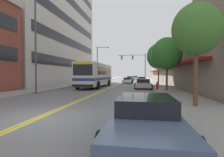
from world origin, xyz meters
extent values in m
plane|color=slate|center=(0.00, 37.00, 0.00)|extent=(240.00, 240.00, 0.00)
cube|color=gray|center=(-7.09, 37.00, 0.07)|extent=(3.18, 106.00, 0.14)
cube|color=gray|center=(7.09, 37.00, 0.07)|extent=(3.18, 106.00, 0.14)
cube|color=yellow|center=(-0.10, 37.00, 0.00)|extent=(0.14, 106.00, 0.01)
cube|color=yellow|center=(0.10, 37.00, 0.00)|extent=(0.14, 106.00, 0.01)
cube|color=#BCB7AD|center=(-14.93, 25.64, 15.59)|extent=(12.00, 27.90, 31.17)
cube|color=black|center=(-8.89, 25.64, 3.90)|extent=(0.08, 25.67, 1.40)
cube|color=black|center=(-8.89, 25.64, 7.79)|extent=(0.08, 25.67, 1.40)
cube|color=black|center=(-8.89, 25.64, 11.69)|extent=(0.08, 25.67, 1.40)
cube|color=black|center=(-8.89, 25.64, 15.59)|extent=(0.08, 25.67, 1.40)
cube|color=gray|center=(12.93, 37.00, 4.38)|extent=(8.00, 68.00, 8.76)
cube|color=maroon|center=(8.38, 37.00, 2.90)|extent=(1.10, 61.20, 0.24)
cube|color=black|center=(8.89, 37.00, 5.43)|extent=(0.08, 61.20, 1.40)
cube|color=silver|center=(-2.17, 17.60, 1.79)|extent=(2.48, 11.44, 2.88)
cube|color=navy|center=(-2.17, 17.60, 1.22)|extent=(2.50, 11.46, 0.32)
cube|color=black|center=(-2.17, 18.17, 2.25)|extent=(2.51, 8.92, 1.04)
cube|color=black|center=(-2.17, 11.86, 2.31)|extent=(2.23, 0.04, 1.27)
cube|color=yellow|center=(-2.17, 11.85, 3.03)|extent=(1.78, 0.06, 0.28)
cube|color=black|center=(-2.17, 11.84, 0.53)|extent=(2.43, 0.08, 0.32)
cylinder|color=black|center=(-3.44, 13.71, 0.50)|extent=(0.30, 1.00, 1.00)
cylinder|color=black|center=(-0.90, 13.71, 0.50)|extent=(0.30, 1.00, 1.00)
cylinder|color=black|center=(-3.44, 20.74, 0.50)|extent=(0.30, 1.00, 1.00)
cylinder|color=black|center=(-0.90, 20.74, 0.50)|extent=(0.30, 1.00, 1.00)
cube|color=#232328|center=(-4.36, 31.70, 0.51)|extent=(1.93, 4.73, 0.67)
cube|color=black|center=(-4.36, 31.89, 1.07)|extent=(1.66, 2.08, 0.45)
cylinder|color=black|center=(-5.35, 30.24, 0.31)|extent=(0.22, 0.63, 0.63)
cylinder|color=black|center=(-3.37, 30.24, 0.31)|extent=(0.22, 0.63, 0.63)
cylinder|color=black|center=(-5.35, 33.17, 0.31)|extent=(0.22, 0.63, 0.63)
cylinder|color=black|center=(-3.37, 33.17, 0.31)|extent=(0.22, 0.63, 0.63)
sphere|color=silver|center=(-5.03, 29.32, 0.54)|extent=(0.16, 0.16, 0.16)
sphere|color=silver|center=(-3.68, 29.32, 0.54)|extent=(0.16, 0.16, 0.16)
cube|color=red|center=(-5.05, 34.08, 0.54)|extent=(0.18, 0.04, 0.10)
cube|color=red|center=(-3.66, 34.08, 0.54)|extent=(0.18, 0.04, 0.10)
cube|color=#475675|center=(4.26, -1.60, 0.45)|extent=(1.73, 4.80, 0.55)
cube|color=black|center=(4.26, -1.41, 0.94)|extent=(1.49, 2.11, 0.41)
cylinder|color=black|center=(3.37, -3.09, 0.32)|extent=(0.22, 0.64, 0.64)
cylinder|color=black|center=(5.15, -3.09, 0.32)|extent=(0.22, 0.64, 0.64)
cylinder|color=black|center=(3.37, -0.11, 0.32)|extent=(0.22, 0.64, 0.64)
cylinder|color=black|center=(5.15, -0.11, 0.32)|extent=(0.22, 0.64, 0.64)
cube|color=red|center=(3.63, 0.81, 0.48)|extent=(0.18, 0.04, 0.10)
cube|color=red|center=(4.88, 0.81, 0.48)|extent=(0.18, 0.04, 0.10)
cube|color=#BCAD89|center=(4.42, 16.22, 0.46)|extent=(1.86, 4.55, 0.55)
cube|color=black|center=(4.42, 16.40, 0.97)|extent=(1.60, 2.00, 0.47)
cylinder|color=black|center=(3.48, 14.81, 0.34)|extent=(0.22, 0.69, 0.69)
cylinder|color=black|center=(5.37, 14.81, 0.34)|extent=(0.22, 0.69, 0.69)
cylinder|color=black|center=(3.48, 17.63, 0.34)|extent=(0.22, 0.69, 0.69)
cylinder|color=black|center=(5.37, 17.63, 0.34)|extent=(0.22, 0.69, 0.69)
sphere|color=silver|center=(3.78, 13.93, 0.49)|extent=(0.16, 0.16, 0.16)
sphere|color=silver|center=(5.07, 13.93, 0.49)|extent=(0.16, 0.16, 0.16)
cube|color=red|center=(3.76, 18.50, 0.49)|extent=(0.18, 0.04, 0.10)
cube|color=red|center=(5.09, 18.50, 0.49)|extent=(0.18, 0.04, 0.10)
cube|color=black|center=(4.32, 36.46, 0.45)|extent=(1.77, 4.48, 0.57)
cube|color=black|center=(4.32, 36.64, 0.98)|extent=(1.52, 1.97, 0.48)
cylinder|color=black|center=(3.41, 35.07, 0.31)|extent=(0.22, 0.62, 0.62)
cylinder|color=black|center=(5.22, 35.07, 0.31)|extent=(0.22, 0.62, 0.62)
cylinder|color=black|center=(3.41, 37.85, 0.31)|extent=(0.22, 0.62, 0.62)
cylinder|color=black|center=(5.22, 37.85, 0.31)|extent=(0.22, 0.62, 0.62)
sphere|color=silver|center=(3.70, 34.20, 0.48)|extent=(0.16, 0.16, 0.16)
sphere|color=silver|center=(4.93, 34.20, 0.48)|extent=(0.16, 0.16, 0.16)
cube|color=red|center=(3.68, 38.71, 0.48)|extent=(0.18, 0.04, 0.10)
cube|color=red|center=(4.95, 38.71, 0.48)|extent=(0.18, 0.04, 0.10)
cube|color=white|center=(1.44, 29.50, 0.44)|extent=(1.81, 4.12, 0.56)
cube|color=black|center=(1.44, 29.66, 0.94)|extent=(1.55, 1.81, 0.44)
cylinder|color=black|center=(0.51, 28.22, 0.30)|extent=(0.22, 0.61, 0.61)
cylinder|color=black|center=(2.36, 28.22, 0.30)|extent=(0.22, 0.61, 0.61)
cylinder|color=black|center=(0.51, 30.78, 0.30)|extent=(0.22, 0.61, 0.61)
cylinder|color=black|center=(2.36, 30.78, 0.30)|extent=(0.22, 0.61, 0.61)
sphere|color=silver|center=(0.80, 27.42, 0.47)|extent=(0.16, 0.16, 0.16)
sphere|color=silver|center=(2.07, 27.42, 0.47)|extent=(0.16, 0.16, 0.16)
cube|color=red|center=(0.79, 31.57, 0.47)|extent=(0.18, 0.04, 0.10)
cube|color=red|center=(2.09, 31.57, 0.47)|extent=(0.18, 0.04, 0.10)
cube|color=beige|center=(2.09, 59.35, 0.52)|extent=(1.88, 4.63, 0.66)
cube|color=black|center=(2.09, 59.54, 1.06)|extent=(1.62, 2.04, 0.41)
cylinder|color=black|center=(1.12, 57.92, 0.34)|extent=(0.22, 0.69, 0.69)
cylinder|color=black|center=(3.05, 57.92, 0.34)|extent=(0.22, 0.69, 0.69)
cylinder|color=black|center=(1.12, 60.79, 0.34)|extent=(0.22, 0.69, 0.69)
cylinder|color=black|center=(3.05, 60.79, 0.34)|extent=(0.22, 0.69, 0.69)
sphere|color=silver|center=(1.43, 57.02, 0.55)|extent=(0.16, 0.16, 0.16)
sphere|color=silver|center=(2.74, 57.02, 0.55)|extent=(0.16, 0.16, 0.16)
cube|color=red|center=(1.41, 61.68, 0.55)|extent=(0.18, 0.04, 0.10)
cube|color=red|center=(2.76, 61.68, 0.55)|extent=(0.18, 0.04, 0.10)
cube|color=#38383D|center=(1.17, 41.73, 0.50)|extent=(1.72, 4.17, 0.61)
cube|color=black|center=(1.17, 41.89, 1.06)|extent=(1.48, 1.84, 0.52)
cylinder|color=black|center=(0.29, 40.43, 0.35)|extent=(0.22, 0.69, 0.69)
cylinder|color=black|center=(2.05, 40.43, 0.35)|extent=(0.22, 0.69, 0.69)
cylinder|color=black|center=(0.29, 43.02, 0.35)|extent=(0.22, 0.69, 0.69)
cylinder|color=black|center=(2.05, 43.02, 0.35)|extent=(0.22, 0.69, 0.69)
sphere|color=silver|center=(0.57, 39.62, 0.53)|extent=(0.16, 0.16, 0.16)
sphere|color=silver|center=(1.77, 39.62, 0.53)|extent=(0.16, 0.16, 0.16)
cube|color=red|center=(0.55, 43.82, 0.53)|extent=(0.18, 0.04, 0.10)
cube|color=red|center=(1.79, 43.82, 0.53)|extent=(0.18, 0.04, 0.10)
cylinder|color=#47474C|center=(5.20, 38.52, 3.55)|extent=(0.18, 0.18, 7.10)
cylinder|color=#47474C|center=(1.69, 38.52, 6.75)|extent=(7.02, 0.11, 0.11)
cube|color=black|center=(2.04, 38.52, 6.15)|extent=(0.34, 0.26, 0.92)
sphere|color=red|center=(2.04, 38.36, 6.42)|extent=(0.18, 0.18, 0.18)
sphere|color=yellow|center=(2.04, 38.36, 6.15)|extent=(0.18, 0.18, 0.18)
sphere|color=green|center=(2.04, 38.36, 5.87)|extent=(0.18, 0.18, 0.18)
cylinder|color=black|center=(2.04, 38.52, 6.68)|extent=(0.02, 0.02, 0.14)
cube|color=black|center=(-0.76, 38.52, 6.15)|extent=(0.34, 0.26, 0.92)
sphere|color=red|center=(-0.76, 38.36, 6.42)|extent=(0.18, 0.18, 0.18)
sphere|color=yellow|center=(-0.76, 38.36, 6.15)|extent=(0.18, 0.18, 0.18)
sphere|color=green|center=(-0.76, 38.36, 5.87)|extent=(0.18, 0.18, 0.18)
cylinder|color=black|center=(-0.76, 38.52, 6.68)|extent=(0.02, 0.02, 0.14)
cylinder|color=#47474C|center=(-5.30, 8.05, 4.68)|extent=(0.16, 0.16, 9.37)
cylinder|color=#47474C|center=(-5.30, 30.70, 3.93)|extent=(0.16, 0.16, 7.86)
cylinder|color=#47474C|center=(-4.11, 30.70, 7.71)|extent=(2.38, 0.10, 0.10)
ellipsoid|color=#B2B2B7|center=(-2.92, 30.70, 7.61)|extent=(0.56, 0.28, 0.20)
cylinder|color=brown|center=(6.92, 3.13, 1.60)|extent=(0.23, 0.23, 2.92)
ellipsoid|color=#42752D|center=(6.92, 3.13, 4.09)|extent=(2.43, 2.43, 2.67)
cylinder|color=brown|center=(6.75, 12.13, 1.38)|extent=(0.20, 0.20, 2.49)
ellipsoid|color=#2D6B28|center=(6.75, 12.13, 3.91)|extent=(3.02, 3.02, 3.32)
cylinder|color=brown|center=(6.88, 21.99, 1.62)|extent=(0.19, 0.19, 2.97)
ellipsoid|color=#387F33|center=(6.88, 21.99, 4.66)|extent=(3.66, 3.66, 4.03)
cylinder|color=red|center=(5.95, 13.55, 0.46)|extent=(0.26, 0.26, 0.65)
sphere|color=red|center=(5.95, 13.55, 0.85)|extent=(0.23, 0.23, 0.23)
cylinder|color=red|center=(5.78, 13.55, 0.53)|extent=(0.08, 0.12, 0.12)
camera|label=1|loc=(4.12, -6.46, 1.76)|focal=28.00mm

